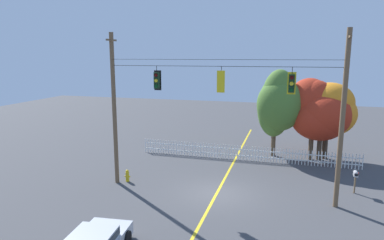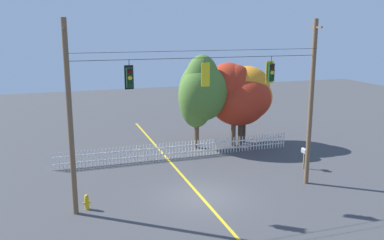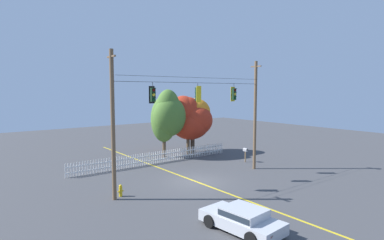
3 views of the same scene
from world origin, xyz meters
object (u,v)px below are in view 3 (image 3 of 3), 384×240
at_px(autumn_maple_mid, 187,120).
at_px(autumn_oak_far_east, 192,118).
at_px(autumn_maple_far_west, 194,117).
at_px(traffic_signal_northbound_secondary, 153,95).
at_px(autumn_maple_near_fence, 167,116).
at_px(roadside_mailbox, 245,151).
at_px(fire_hydrant, 121,191).
at_px(traffic_signal_northbound_primary, 234,94).
at_px(traffic_signal_eastbound_side, 198,94).
at_px(parked_car, 242,219).

relative_size(autumn_maple_mid, autumn_oak_far_east, 1.02).
xyz_separation_m(autumn_oak_far_east, autumn_maple_far_west, (0.58, 0.49, 0.06)).
relative_size(traffic_signal_northbound_secondary, autumn_maple_near_fence, 0.20).
bearing_deg(autumn_maple_near_fence, roadside_mailbox, -52.85).
bearing_deg(autumn_maple_far_west, fire_hydrant, -145.41).
bearing_deg(traffic_signal_northbound_primary, autumn_maple_near_fence, 95.99).
bearing_deg(traffic_signal_eastbound_side, parked_car, -113.78).
distance_m(autumn_maple_far_west, roadside_mailbox, 7.37).
height_order(traffic_signal_northbound_secondary, autumn_oak_far_east, traffic_signal_northbound_secondary).
distance_m(traffic_signal_northbound_primary, fire_hydrant, 11.46).
height_order(autumn_oak_far_east, roadside_mailbox, autumn_oak_far_east).
xyz_separation_m(traffic_signal_northbound_primary, roadside_mailbox, (3.83, 2.23, -5.38)).
bearing_deg(autumn_maple_near_fence, autumn_oak_far_east, 0.50).
distance_m(fire_hydrant, roadside_mailbox, 13.69).
bearing_deg(autumn_maple_mid, autumn_oak_far_east, -39.37).
distance_m(traffic_signal_northbound_secondary, traffic_signal_northbound_primary, 7.44).
bearing_deg(traffic_signal_eastbound_side, autumn_maple_near_fence, 71.74).
xyz_separation_m(fire_hydrant, roadside_mailbox, (13.54, 1.92, 0.71)).
relative_size(fire_hydrant, roadside_mailbox, 0.58).
height_order(traffic_signal_northbound_primary, autumn_maple_near_fence, traffic_signal_northbound_primary).
bearing_deg(traffic_signal_northbound_secondary, roadside_mailbox, 11.16).
bearing_deg(autumn_oak_far_east, fire_hydrant, -145.72).
relative_size(autumn_oak_far_east, fire_hydrant, 7.87).
bearing_deg(roadside_mailbox, fire_hydrant, -171.94).
bearing_deg(roadside_mailbox, autumn_maple_mid, 106.55).
bearing_deg(parked_car, autumn_maple_near_fence, 69.04).
xyz_separation_m(traffic_signal_northbound_primary, parked_car, (-7.14, -7.85, -5.86)).
height_order(autumn_maple_far_west, roadside_mailbox, autumn_maple_far_west).
bearing_deg(autumn_oak_far_east, traffic_signal_eastbound_side, -125.11).
relative_size(traffic_signal_eastbound_side, autumn_maple_far_west, 0.24).
relative_size(autumn_oak_far_east, parked_car, 1.44).
height_order(traffic_signal_northbound_primary, autumn_maple_far_west, traffic_signal_northbound_primary).
bearing_deg(autumn_maple_far_west, roadside_mailbox, -81.86).
xyz_separation_m(autumn_maple_far_west, parked_car, (-10.01, -16.83, -3.27)).
height_order(traffic_signal_northbound_secondary, traffic_signal_eastbound_side, same).
relative_size(traffic_signal_northbound_primary, autumn_oak_far_east, 0.23).
distance_m(autumn_maple_mid, autumn_oak_far_east, 0.57).
bearing_deg(parked_car, roadside_mailbox, 42.57).
xyz_separation_m(traffic_signal_eastbound_side, autumn_maple_far_west, (6.55, 9.00, -2.62)).
bearing_deg(fire_hydrant, roadside_mailbox, 8.06).
relative_size(traffic_signal_northbound_primary, autumn_maple_mid, 0.23).
bearing_deg(fire_hydrant, traffic_signal_eastbound_side, -3.12).
relative_size(autumn_maple_far_west, parked_car, 1.40).
relative_size(traffic_signal_northbound_secondary, autumn_oak_far_east, 0.23).
bearing_deg(parked_car, traffic_signal_northbound_secondary, 92.24).
relative_size(parked_car, roadside_mailbox, 3.16).
relative_size(autumn_maple_near_fence, autumn_maple_mid, 1.11).
height_order(autumn_maple_near_fence, autumn_oak_far_east, autumn_maple_near_fence).
bearing_deg(autumn_maple_mid, parked_car, -118.37).
distance_m(traffic_signal_northbound_primary, roadside_mailbox, 6.97).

